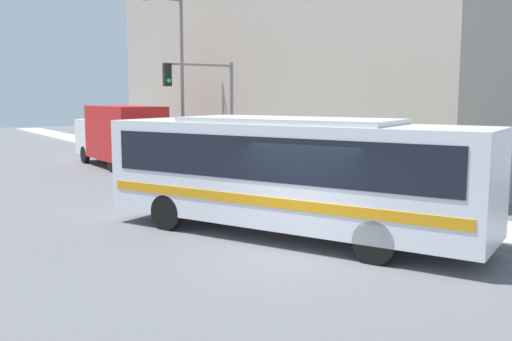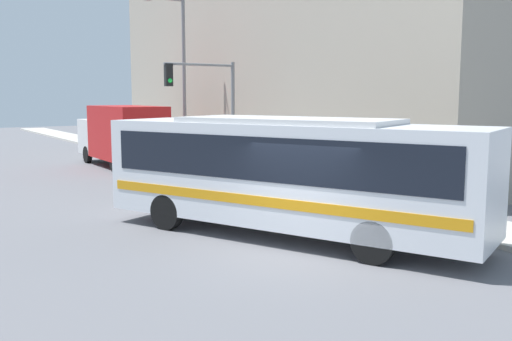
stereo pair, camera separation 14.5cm
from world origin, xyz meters
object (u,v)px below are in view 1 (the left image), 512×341
object	(u,v)px
city_bus	(288,169)
parking_meter	(281,164)
fire_hydrant	(309,183)
pedestrian_near_corner	(216,148)
delivery_truck	(119,134)
street_lamp	(177,69)
traffic_light_pole	(208,98)

from	to	relation	value
city_bus	parking_meter	distance (m)	7.22
fire_hydrant	parking_meter	xyz separation A→B (m)	(-0.00, 1.69, 0.49)
city_bus	pedestrian_near_corner	xyz separation A→B (m)	(5.17, 12.96, -0.72)
city_bus	delivery_truck	distance (m)	16.46
city_bus	pedestrian_near_corner	size ratio (longest dim) A/B	5.76
city_bus	fire_hydrant	xyz separation A→B (m)	(4.06, 4.23, -1.23)
delivery_truck	street_lamp	distance (m)	4.41
city_bus	parking_meter	bearing A→B (deg)	31.48
delivery_truck	fire_hydrant	xyz separation A→B (m)	(2.55, -12.16, -1.16)
traffic_light_pole	street_lamp	xyz separation A→B (m)	(1.02, 5.01, 1.40)
delivery_truck	parking_meter	world-z (taller)	delivery_truck
delivery_truck	fire_hydrant	distance (m)	12.48
street_lamp	pedestrian_near_corner	world-z (taller)	street_lamp
delivery_truck	traffic_light_pole	distance (m)	6.99
pedestrian_near_corner	parking_meter	bearing A→B (deg)	-98.91
city_bus	traffic_light_pole	distance (m)	10.43
fire_hydrant	parking_meter	world-z (taller)	parking_meter
city_bus	fire_hydrant	size ratio (longest dim) A/B	13.20
delivery_truck	pedestrian_near_corner	bearing A→B (deg)	-43.22
delivery_truck	street_lamp	size ratio (longest dim) A/B	0.91
delivery_truck	traffic_light_pole	size ratio (longest dim) A/B	1.54
city_bus	pedestrian_near_corner	world-z (taller)	city_bus
city_bus	traffic_light_pole	size ratio (longest dim) A/B	2.08
fire_hydrant	parking_meter	bearing A→B (deg)	90.00
parking_meter	pedestrian_near_corner	world-z (taller)	pedestrian_near_corner
parking_meter	street_lamp	distance (m)	9.73
delivery_truck	traffic_light_pole	xyz separation A→B (m)	(1.52, -6.57, 1.84)
city_bus	delivery_truck	size ratio (longest dim) A/B	1.35
delivery_truck	parking_meter	size ratio (longest dim) A/B	5.86
traffic_light_pole	parking_meter	bearing A→B (deg)	-75.33
street_lamp	pedestrian_near_corner	bearing A→B (deg)	-59.37
fire_hydrant	pedestrian_near_corner	size ratio (longest dim) A/B	0.44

